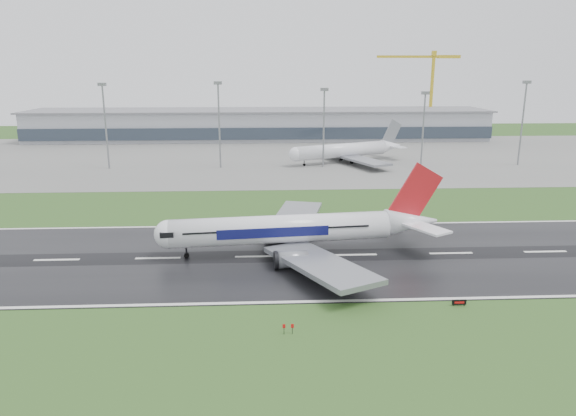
{
  "coord_description": "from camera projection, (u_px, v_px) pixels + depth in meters",
  "views": [
    {
      "loc": [
        1.36,
        -100.6,
        37.02
      ],
      "look_at": [
        6.84,
        12.0,
        7.0
      ],
      "focal_mm": 32.75,
      "sensor_mm": 36.0,
      "label": 1
    }
  ],
  "objects": [
    {
      "name": "runway_sign",
      "position": [
        459.0,
        303.0,
        84.53
      ],
      "size": [
        2.25,
        1.03,
        1.04
      ],
      "primitive_type": null,
      "rotation": [
        0.0,
        0.0,
        -0.35
      ],
      "color": "black",
      "rests_on": "ground"
    },
    {
      "name": "floodmast_4",
      "position": [
        423.0,
        131.0,
        202.52
      ],
      "size": [
        0.64,
        0.64,
        27.46
      ],
      "primitive_type": "cylinder",
      "color": "gray",
      "rests_on": "ground"
    },
    {
      "name": "runway",
      "position": [
        257.0,
        257.0,
        106.55
      ],
      "size": [
        400.0,
        45.0,
        0.1
      ],
      "primitive_type": "cube",
      "color": "black",
      "rests_on": "ground"
    },
    {
      "name": "apron",
      "position": [
        260.0,
        157.0,
        227.2
      ],
      "size": [
        400.0,
        130.0,
        0.08
      ],
      "primitive_type": "cube",
      "color": "slate",
      "rests_on": "ground"
    },
    {
      "name": "parked_airliner",
      "position": [
        346.0,
        143.0,
        211.72
      ],
      "size": [
        69.56,
        67.67,
        15.79
      ],
      "primitive_type": null,
      "rotation": [
        0.0,
        0.0,
        0.42
      ],
      "color": "white",
      "rests_on": "apron"
    },
    {
      "name": "floodmast_5",
      "position": [
        522.0,
        125.0,
        203.84
      ],
      "size": [
        0.64,
        0.64,
        31.39
      ],
      "primitive_type": "cylinder",
      "color": "gray",
      "rests_on": "ground"
    },
    {
      "name": "ground",
      "position": [
        257.0,
        257.0,
        106.56
      ],
      "size": [
        520.0,
        520.0,
        0.0
      ],
      "primitive_type": "plane",
      "color": "#284C1C",
      "rests_on": "ground"
    },
    {
      "name": "floodmast_1",
      "position": [
        106.0,
        128.0,
        196.43
      ],
      "size": [
        0.64,
        0.64,
        30.78
      ],
      "primitive_type": "cylinder",
      "color": "gray",
      "rests_on": "ground"
    },
    {
      "name": "tower_crane",
      "position": [
        431.0,
        94.0,
        298.22
      ],
      "size": [
        47.14,
        2.83,
        46.35
      ],
      "primitive_type": null,
      "rotation": [
        0.0,
        0.0,
        -0.01
      ],
      "color": "gold",
      "rests_on": "ground"
    },
    {
      "name": "terminal",
      "position": [
        260.0,
        125.0,
        283.19
      ],
      "size": [
        240.0,
        36.0,
        15.0
      ],
      "primitive_type": "cube",
      "color": "#989AA3",
      "rests_on": "ground"
    },
    {
      "name": "main_airliner",
      "position": [
        301.0,
        212.0,
        106.94
      ],
      "size": [
        64.28,
        61.78,
        17.38
      ],
      "primitive_type": null,
      "rotation": [
        0.0,
        0.0,
        0.1
      ],
      "color": "white",
      "rests_on": "runway"
    },
    {
      "name": "floodmast_2",
      "position": [
        219.0,
        127.0,
        198.36
      ],
      "size": [
        0.64,
        0.64,
        31.24
      ],
      "primitive_type": "cylinder",
      "color": "gray",
      "rests_on": "ground"
    },
    {
      "name": "floodmast_3",
      "position": [
        324.0,
        130.0,
        200.53
      ],
      "size": [
        0.64,
        0.64,
        28.81
      ],
      "primitive_type": "cylinder",
      "color": "gray",
      "rests_on": "ground"
    }
  ]
}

